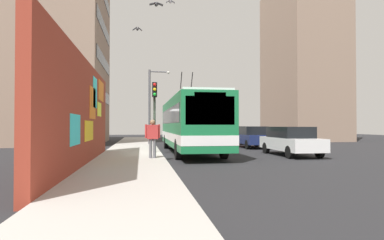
{
  "coord_description": "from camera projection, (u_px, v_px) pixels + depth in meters",
  "views": [
    {
      "loc": [
        -17.61,
        1.08,
        1.65
      ],
      "look_at": [
        2.36,
        -2.08,
        1.99
      ],
      "focal_mm": 29.95,
      "sensor_mm": 36.0,
      "label": 1
    }
  ],
  "objects": [
    {
      "name": "building_far_left",
      "position": [
        52.0,
        48.0,
        29.3
      ],
      "size": [
        11.47,
        9.2,
        17.49
      ],
      "color": "gray",
      "rests_on": "ground_plane"
    },
    {
      "name": "graffiti_wall",
      "position": [
        83.0,
        114.0,
        12.58
      ],
      "size": [
        12.92,
        0.32,
        4.23
      ],
      "color": "maroon",
      "rests_on": "ground_plane"
    },
    {
      "name": "parked_car_navy",
      "position": [
        252.0,
        136.0,
        23.62
      ],
      "size": [
        4.07,
        1.85,
        1.58
      ],
      "color": "navy",
      "rests_on": "ground_plane"
    },
    {
      "name": "flying_pigeons",
      "position": [
        155.0,
        12.0,
        16.61
      ],
      "size": [
        6.33,
        2.46,
        2.66
      ],
      "color": "gray"
    },
    {
      "name": "sidewalk_slab",
      "position": [
        132.0,
        155.0,
        17.28
      ],
      "size": [
        48.0,
        3.2,
        0.15
      ],
      "primitive_type": "cube",
      "color": "#ADA8A0",
      "rests_on": "ground_plane"
    },
    {
      "name": "pedestrian_at_curb",
      "position": [
        153.0,
        135.0,
        14.74
      ],
      "size": [
        0.24,
        0.7,
        1.77
      ],
      "color": "#595960",
      "rests_on": "sidewalk_slab"
    },
    {
      "name": "parked_car_white",
      "position": [
        290.0,
        140.0,
        17.55
      ],
      "size": [
        4.61,
        1.83,
        1.58
      ],
      "color": "white",
      "rests_on": "ground_plane"
    },
    {
      "name": "traffic_light",
      "position": [
        155.0,
        105.0,
        18.25
      ],
      "size": [
        0.49,
        0.28,
        3.98
      ],
      "color": "#2D382D",
      "rests_on": "sidewalk_slab"
    },
    {
      "name": "street_lamp",
      "position": [
        152.0,
        101.0,
        25.94
      ],
      "size": [
        0.44,
        1.75,
        6.03
      ],
      "color": "#4C4C51",
      "rests_on": "sidewalk_slab"
    },
    {
      "name": "ground_plane",
      "position": [
        161.0,
        155.0,
        17.53
      ],
      "size": [
        80.0,
        80.0,
        0.0
      ],
      "primitive_type": "plane",
      "color": "#232326"
    },
    {
      "name": "city_bus",
      "position": [
        190.0,
        122.0,
        19.31
      ],
      "size": [
        11.73,
        2.54,
        5.08
      ],
      "color": "#19723F",
      "rests_on": "ground_plane"
    },
    {
      "name": "building_far_right",
      "position": [
        302.0,
        63.0,
        36.42
      ],
      "size": [
        9.88,
        6.33,
        17.57
      ],
      "color": "gray",
      "rests_on": "ground_plane"
    },
    {
      "name": "parked_car_red",
      "position": [
        232.0,
        134.0,
        29.02
      ],
      "size": [
        4.82,
        1.92,
        1.58
      ],
      "color": "#B21E19",
      "rests_on": "ground_plane"
    }
  ]
}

